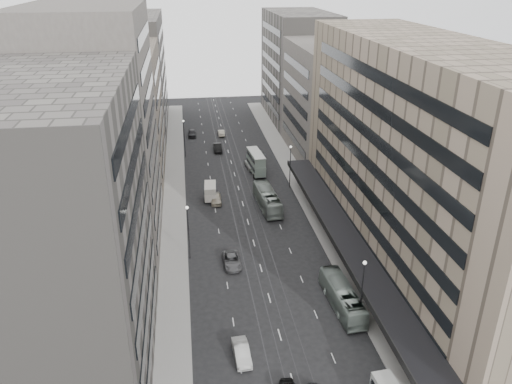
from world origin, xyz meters
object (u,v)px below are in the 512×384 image
bus_near (342,297)px  double_decker (256,162)px  sedan_1 (242,352)px  bus_far (267,199)px  sedan_2 (232,261)px  panel_van (210,191)px

bus_near → double_decker: size_ratio=1.33×
bus_near → sedan_1: bearing=25.0°
bus_far → sedan_1: bearing=72.3°
bus_far → sedan_2: bearing=61.6°
bus_near → sedan_2: bus_near is taller
sedan_1 → sedan_2: sedan_1 is taller
bus_far → sedan_1: 36.97m
panel_van → sedan_2: panel_van is taller
panel_van → sedan_1: panel_van is taller
bus_near → sedan_2: (-12.42, 11.36, -0.79)m
sedan_2 → bus_near: bearing=-43.9°
double_decker → bus_far: bearing=-96.4°
bus_near → panel_van: size_ratio=2.31×
sedan_2 → bus_far: bearing=64.2°
bus_far → sedan_2: 19.29m
double_decker → sedan_2: size_ratio=1.58×
sedan_1 → sedan_2: (0.80, 18.36, -0.04)m
bus_far → sedan_2: (-7.97, -17.55, -0.91)m
bus_far → double_decker: (0.39, 16.39, 0.73)m
double_decker → panel_van: 15.25m
sedan_1 → bus_near: bearing=24.7°
bus_near → panel_van: 36.57m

